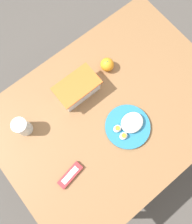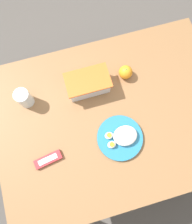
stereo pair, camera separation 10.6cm
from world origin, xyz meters
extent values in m
plane|color=#4C4742|center=(0.00, 0.00, 0.00)|extent=(10.00, 10.00, 0.00)
cube|color=brown|center=(0.00, 0.00, 0.73)|extent=(1.17, 0.86, 0.03)
cylinder|color=brown|center=(-0.53, -0.38, 0.36)|extent=(0.05, 0.05, 0.71)
cylinder|color=brown|center=(-0.53, 0.38, 0.36)|extent=(0.05, 0.05, 0.71)
cylinder|color=brown|center=(0.53, 0.38, 0.36)|extent=(0.05, 0.05, 0.71)
cube|color=white|center=(-0.07, 0.19, 0.79)|extent=(0.20, 0.11, 0.09)
cube|color=beige|center=(-0.07, 0.19, 0.77)|extent=(0.18, 0.10, 0.05)
cube|color=orange|center=(-0.07, 0.19, 0.84)|extent=(0.21, 0.13, 0.01)
ellipsoid|color=gray|center=(-0.12, 0.20, 0.79)|extent=(0.05, 0.05, 0.02)
ellipsoid|color=gray|center=(-0.07, 0.19, 0.78)|extent=(0.05, 0.05, 0.03)
ellipsoid|color=gray|center=(-0.02, 0.18, 0.79)|extent=(0.05, 0.04, 0.02)
sphere|color=orange|center=(0.13, 0.20, 0.78)|extent=(0.07, 0.07, 0.07)
cylinder|color=#4C662D|center=(0.13, 0.20, 0.81)|extent=(0.01, 0.01, 0.00)
cylinder|color=teal|center=(0.01, -0.11, 0.75)|extent=(0.22, 0.22, 0.02)
ellipsoid|color=white|center=(0.03, -0.11, 0.78)|extent=(0.11, 0.10, 0.04)
ellipsoid|color=white|center=(-0.04, -0.13, 0.77)|extent=(0.04, 0.03, 0.02)
cylinder|color=#F4A823|center=(-0.04, -0.13, 0.79)|extent=(0.02, 0.02, 0.01)
ellipsoid|color=white|center=(-0.04, -0.09, 0.77)|extent=(0.04, 0.03, 0.02)
cylinder|color=#F4A823|center=(-0.04, -0.09, 0.79)|extent=(0.02, 0.02, 0.01)
cube|color=#B7282D|center=(-0.35, -0.11, 0.75)|extent=(0.14, 0.06, 0.02)
cube|color=white|center=(-0.35, -0.11, 0.76)|extent=(0.09, 0.04, 0.00)
cylinder|color=silver|center=(-0.39, 0.20, 0.80)|extent=(0.07, 0.07, 0.11)
camera|label=1|loc=(-0.24, -0.16, 1.80)|focal=35.00mm
camera|label=2|loc=(-0.14, -0.21, 1.80)|focal=35.00mm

